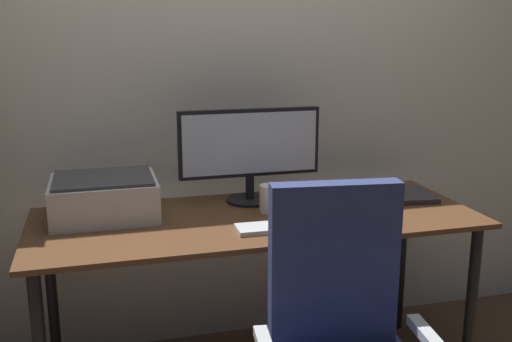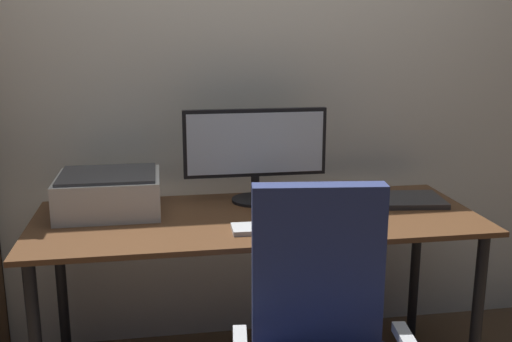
% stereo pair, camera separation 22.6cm
% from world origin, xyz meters
% --- Properties ---
extents(back_wall, '(6.40, 0.10, 2.60)m').
position_xyz_m(back_wall, '(0.00, 0.51, 1.30)').
color(back_wall, silver).
rests_on(back_wall, ground).
extents(desk, '(1.74, 0.68, 0.74)m').
position_xyz_m(desk, '(0.00, 0.00, 0.66)').
color(desk, '#56351E').
rests_on(desk, ground).
extents(monitor, '(0.60, 0.20, 0.40)m').
position_xyz_m(monitor, '(0.02, 0.20, 0.97)').
color(monitor, black).
rests_on(monitor, desk).
extents(keyboard, '(0.29, 0.12, 0.02)m').
position_xyz_m(keyboard, '(0.02, -0.18, 0.75)').
color(keyboard, '#B7BABC').
rests_on(keyboard, desk).
extents(mouse, '(0.07, 0.10, 0.03)m').
position_xyz_m(mouse, '(0.24, -0.16, 0.76)').
color(mouse, black).
rests_on(mouse, desk).
extents(coffee_mug, '(0.10, 0.09, 0.11)m').
position_xyz_m(coffee_mug, '(0.07, 0.04, 0.79)').
color(coffee_mug, white).
rests_on(coffee_mug, desk).
extents(laptop, '(0.35, 0.27, 0.02)m').
position_xyz_m(laptop, '(0.64, 0.08, 0.75)').
color(laptop, '#2D2D30').
rests_on(laptop, desk).
extents(printer, '(0.40, 0.34, 0.16)m').
position_xyz_m(printer, '(-0.57, 0.14, 0.82)').
color(printer, silver).
rests_on(printer, desk).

